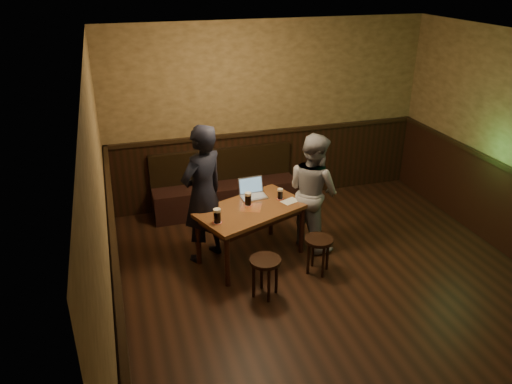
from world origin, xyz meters
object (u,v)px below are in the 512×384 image
object	(u,v)px
pint_mid	(248,199)
person_grey	(313,191)
laptop	(252,191)
pint_right	(280,194)
pub_table	(251,214)
pint_left	(217,216)
person_suit	(203,194)
bench	(224,191)
stool_left	(265,266)
stool_right	(319,245)

from	to	relation	value
pint_mid	person_grey	distance (m)	0.90
laptop	pint_right	bearing A→B (deg)	-34.84
laptop	person_grey	bearing A→B (deg)	-18.81
pub_table	pint_left	world-z (taller)	pint_left
pub_table	pint_right	size ratio (longest dim) A/B	10.66
person_suit	pub_table	bearing A→B (deg)	128.76
pint_left	person_grey	bearing A→B (deg)	15.17
bench	stool_left	distance (m)	2.28
pint_mid	pint_left	bearing A→B (deg)	-144.43
stool_left	pint_right	bearing A→B (deg)	61.96
bench	laptop	world-z (taller)	laptop
person_suit	person_grey	xyz separation A→B (m)	(1.45, -0.08, -0.11)
stool_left	stool_right	xyz separation A→B (m)	(0.77, 0.27, -0.01)
pint_right	laptop	distance (m)	0.37
pint_left	pint_mid	size ratio (longest dim) A/B	1.04
pint_mid	pub_table	bearing A→B (deg)	-80.72
pint_right	person_suit	bearing A→B (deg)	176.42
pub_table	person_suit	distance (m)	0.66
stool_left	person_grey	bearing A→B (deg)	44.28
pint_right	person_grey	xyz separation A→B (m)	(0.45, -0.02, -0.01)
stool_right	pint_left	size ratio (longest dim) A/B	2.64
person_suit	stool_right	bearing A→B (deg)	117.13
stool_left	person_grey	xyz separation A→B (m)	(0.96, 0.94, 0.40)
pint_left	pint_mid	xyz separation A→B (m)	(0.48, 0.34, -0.00)
pint_left	person_suit	xyz separation A→B (m)	(-0.08, 0.45, 0.08)
pint_right	laptop	xyz separation A→B (m)	(-0.32, 0.20, -0.01)
pub_table	stool_left	xyz separation A→B (m)	(-0.07, -0.82, -0.25)
bench	pint_left	distance (m)	1.86
bench	pint_mid	world-z (taller)	bench
pub_table	pint_mid	world-z (taller)	pint_mid
bench	person_suit	world-z (taller)	person_suit
stool_right	pint_right	distance (m)	0.85
laptop	pint_mid	bearing A→B (deg)	-120.78
bench	stool_left	world-z (taller)	bench
pint_mid	person_suit	size ratio (longest dim) A/B	0.10
stool_right	bench	bearing A→B (deg)	109.13
bench	pint_left	size ratio (longest dim) A/B	12.24
pub_table	laptop	distance (m)	0.38
pub_table	person_grey	bearing A→B (deg)	-14.61
stool_right	person_suit	distance (m)	1.56
stool_left	laptop	world-z (taller)	laptop
pint_left	bench	bearing A→B (deg)	74.07
pub_table	laptop	size ratio (longest dim) A/B	4.48
pub_table	pint_right	distance (m)	0.48
bench	pint_right	xyz separation A→B (m)	(0.43, -1.32, 0.49)
person_grey	stool_left	bearing A→B (deg)	114.23
bench	pint_mid	size ratio (longest dim) A/B	12.73
pint_left	pub_table	bearing A→B (deg)	27.83
stool_right	pint_right	bearing A→B (deg)	111.00
pub_table	pint_mid	bearing A→B (deg)	77.32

